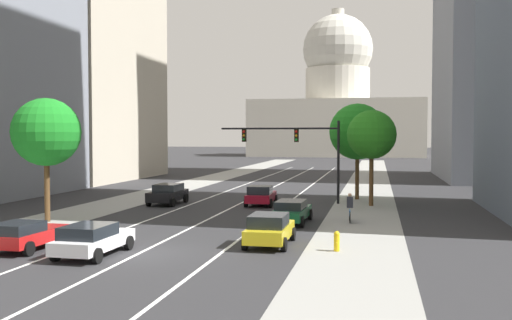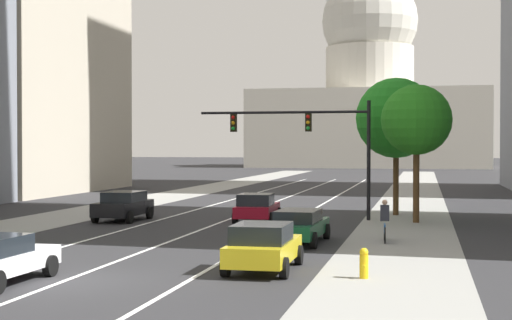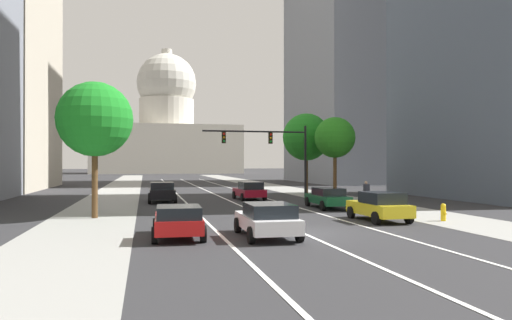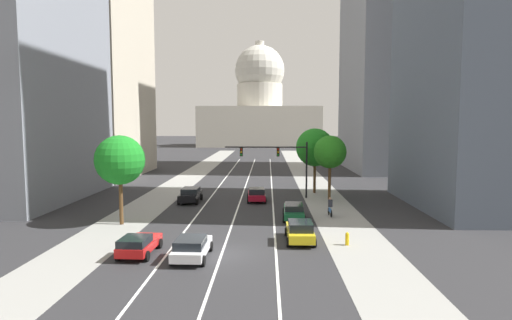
# 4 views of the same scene
# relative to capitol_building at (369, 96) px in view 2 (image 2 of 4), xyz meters

# --- Properties ---
(ground_plane) EXTENTS (400.00, 400.00, 0.00)m
(ground_plane) POSITION_rel_capitol_building_xyz_m (0.00, -86.56, -13.14)
(ground_plane) COLOR #2B2B2D
(sidewalk_left) EXTENTS (4.54, 130.00, 0.01)m
(sidewalk_left) POSITION_rel_capitol_building_xyz_m (-9.23, -91.56, -13.14)
(sidewalk_left) COLOR gray
(sidewalk_left) RESTS_ON ground
(sidewalk_right) EXTENTS (4.54, 130.00, 0.01)m
(sidewalk_right) POSITION_rel_capitol_building_xyz_m (9.23, -91.56, -13.14)
(sidewalk_right) COLOR gray
(sidewalk_right) RESTS_ON ground
(lane_stripe_left) EXTENTS (0.16, 90.00, 0.01)m
(lane_stripe_left) POSITION_rel_capitol_building_xyz_m (-3.48, -101.56, -13.13)
(lane_stripe_left) COLOR white
(lane_stripe_left) RESTS_ON ground
(lane_stripe_center) EXTENTS (0.16, 90.00, 0.01)m
(lane_stripe_center) POSITION_rel_capitol_building_xyz_m (0.00, -101.56, -13.13)
(lane_stripe_center) COLOR white
(lane_stripe_center) RESTS_ON ground
(lane_stripe_right) EXTENTS (0.16, 90.00, 0.01)m
(lane_stripe_right) POSITION_rel_capitol_building_xyz_m (3.48, -101.56, -13.13)
(lane_stripe_right) COLOR white
(lane_stripe_right) RESTS_ON ground
(capitol_building) EXTENTS (42.56, 24.72, 37.38)m
(capitol_building) POSITION_rel_capitol_building_xyz_m (0.00, 0.00, 0.00)
(capitol_building) COLOR beige
(capitol_building) RESTS_ON ground
(car_black) EXTENTS (2.10, 4.22, 1.52)m
(car_black) POSITION_rel_capitol_building_xyz_m (-5.22, -109.12, -12.34)
(car_black) COLOR black
(car_black) RESTS_ON ground
(car_green) EXTENTS (2.06, 4.72, 1.35)m
(car_green) POSITION_rel_capitol_building_xyz_m (5.22, -116.55, -12.42)
(car_green) COLOR #14512D
(car_green) RESTS_ON ground
(car_yellow) EXTENTS (2.00, 4.14, 1.50)m
(car_yellow) POSITION_rel_capitol_building_xyz_m (5.22, -123.66, -12.36)
(car_yellow) COLOR yellow
(car_yellow) RESTS_ON ground
(car_crimson) EXTENTS (2.16, 4.26, 1.48)m
(car_crimson) POSITION_rel_capitol_building_xyz_m (1.75, -108.42, -12.39)
(car_crimson) COLOR maroon
(car_crimson) RESTS_ON ground
(traffic_signal_mast) EXTENTS (9.18, 0.39, 6.27)m
(traffic_signal_mast) POSITION_rel_capitol_building_xyz_m (4.24, -106.28, -8.63)
(traffic_signal_mast) COLOR black
(traffic_signal_mast) RESTS_ON ground
(fire_hydrant) EXTENTS (0.26, 0.35, 0.91)m
(fire_hydrant) POSITION_rel_capitol_building_xyz_m (8.39, -124.43, -12.68)
(fire_hydrant) COLOR yellow
(fire_hydrant) RESTS_ON ground
(cyclist) EXTENTS (0.38, 1.70, 1.72)m
(cyclist) POSITION_rel_capitol_building_xyz_m (8.55, -115.44, -12.29)
(cyclist) COLOR black
(cyclist) RESTS_ON ground
(street_tree_mid_right) EXTENTS (3.57, 3.57, 7.01)m
(street_tree_mid_right) POSITION_rel_capitol_building_xyz_m (9.70, -107.05, -7.95)
(street_tree_mid_right) COLOR #51381E
(street_tree_mid_right) RESTS_ON ground
(street_tree_far_right) EXTENTS (4.52, 4.52, 7.73)m
(street_tree_far_right) POSITION_rel_capitol_building_xyz_m (8.54, -102.84, -7.69)
(street_tree_far_right) COLOR #51381E
(street_tree_far_right) RESTS_ON ground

